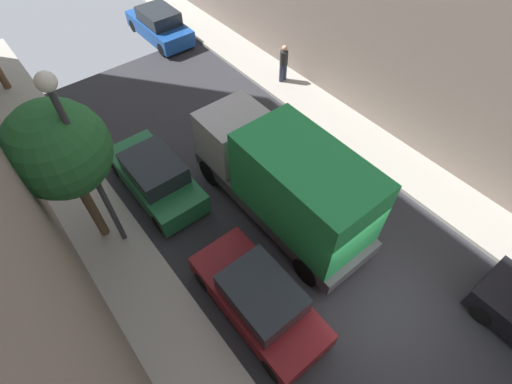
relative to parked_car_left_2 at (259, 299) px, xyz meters
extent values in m
plane|color=#2D2D33|center=(2.70, -2.07, -0.72)|extent=(32.00, 32.00, 0.00)
cube|color=#A8A399|center=(7.70, -2.07, -0.64)|extent=(2.00, 44.00, 0.15)
cube|color=maroon|center=(0.00, 0.04, -0.17)|extent=(1.76, 4.20, 0.76)
cube|color=#1E2328|center=(0.00, -0.11, 0.53)|extent=(1.56, 2.10, 0.64)
cylinder|color=black|center=(-0.78, 1.59, -0.40)|extent=(0.22, 0.64, 0.64)
cylinder|color=black|center=(0.78, 1.59, -0.40)|extent=(0.22, 0.64, 0.64)
cylinder|color=black|center=(-0.78, -1.51, -0.40)|extent=(0.22, 0.64, 0.64)
cylinder|color=black|center=(0.78, -1.51, -0.40)|extent=(0.22, 0.64, 0.64)
cube|color=#1E6638|center=(0.00, 5.71, -0.17)|extent=(1.76, 4.20, 0.76)
cube|color=#1E2328|center=(0.00, 5.56, 0.53)|extent=(1.56, 2.10, 0.64)
cylinder|color=black|center=(-0.78, 7.26, -0.40)|extent=(0.22, 0.64, 0.64)
cylinder|color=black|center=(0.78, 7.26, -0.40)|extent=(0.22, 0.64, 0.64)
cylinder|color=black|center=(-0.78, 4.16, -0.40)|extent=(0.22, 0.64, 0.64)
cylinder|color=black|center=(0.78, 4.16, -0.40)|extent=(0.22, 0.64, 0.64)
cylinder|color=black|center=(4.62, -4.03, -0.40)|extent=(0.22, 0.64, 0.64)
cylinder|color=black|center=(6.18, -4.03, -0.40)|extent=(0.22, 0.64, 0.64)
cube|color=#194799|center=(5.40, 14.94, -0.17)|extent=(1.76, 4.20, 0.76)
cube|color=#1E2328|center=(5.40, 14.79, 0.53)|extent=(1.56, 2.10, 0.64)
cylinder|color=black|center=(4.62, 16.49, -0.40)|extent=(0.22, 0.64, 0.64)
cylinder|color=black|center=(6.18, 16.49, -0.40)|extent=(0.22, 0.64, 0.64)
cylinder|color=black|center=(4.62, 13.39, -0.40)|extent=(0.22, 0.64, 0.64)
cylinder|color=black|center=(6.18, 13.39, -0.40)|extent=(0.22, 0.64, 0.64)
cube|color=#4C4C51|center=(2.70, 2.27, 0.01)|extent=(2.20, 6.60, 0.50)
cube|color=#B7B7BC|center=(2.70, 4.67, 1.11)|extent=(2.10, 1.80, 1.70)
cube|color=green|center=(2.70, 1.27, 1.46)|extent=(2.24, 4.20, 2.40)
cylinder|color=black|center=(1.72, 4.87, -0.24)|extent=(0.30, 0.96, 0.96)
cylinder|color=black|center=(3.68, 4.87, -0.24)|extent=(0.30, 0.96, 0.96)
cylinder|color=black|center=(1.72, -0.13, -0.24)|extent=(0.30, 0.96, 0.96)
cylinder|color=black|center=(3.68, -0.13, -0.24)|extent=(0.30, 0.96, 0.96)
cylinder|color=#2D334C|center=(7.64, 7.79, -0.16)|extent=(0.18, 0.18, 0.82)
cylinder|color=#2D334C|center=(7.86, 7.79, -0.16)|extent=(0.18, 0.18, 0.82)
cylinder|color=#262626|center=(7.75, 7.79, 0.57)|extent=(0.36, 0.36, 0.64)
sphere|color=tan|center=(7.75, 7.79, 1.03)|extent=(0.24, 0.24, 0.24)
cylinder|color=brown|center=(-2.29, 5.08, 0.81)|extent=(0.28, 0.28, 2.76)
sphere|color=#23602D|center=(-2.29, 5.08, 3.15)|extent=(2.56, 2.56, 2.56)
cylinder|color=#333338|center=(-1.90, 4.51, 2.22)|extent=(0.16, 0.16, 5.59)
sphere|color=white|center=(-1.90, 4.51, 5.24)|extent=(0.44, 0.44, 0.44)
camera|label=1|loc=(-2.67, -3.18, 9.67)|focal=26.31mm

